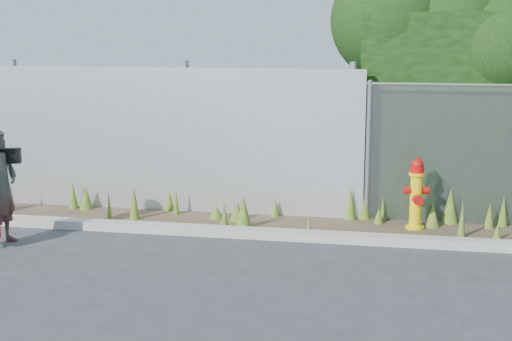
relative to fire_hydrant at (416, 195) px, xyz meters
name	(u,v)px	position (x,y,z in m)	size (l,w,h in m)	color
ground	(260,285)	(-1.74, -2.59, -0.50)	(80.00, 80.00, 0.00)	#37373A
curb	(284,235)	(-1.74, -0.79, -0.44)	(16.00, 0.22, 0.12)	#A29C92
weed_strip	(247,212)	(-2.38, -0.06, -0.35)	(16.00, 1.33, 0.55)	#483829
corrugated_fence	(89,138)	(-4.98, 0.42, 0.60)	(8.50, 0.21, 2.30)	silver
fire_hydrant	(416,195)	(0.00, 0.00, 0.00)	(0.35, 0.31, 1.04)	yellow
woman	(1,187)	(-5.29, -1.67, 0.25)	(0.55, 0.36, 1.51)	#0E5A48
black_shoulder_bag	(10,156)	(-5.21, -1.54, 0.65)	(0.26, 0.11, 0.20)	black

